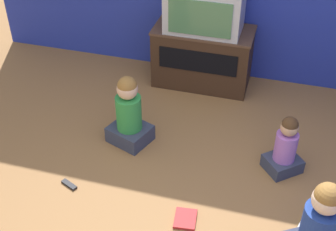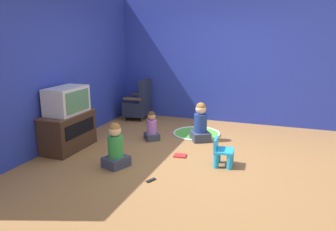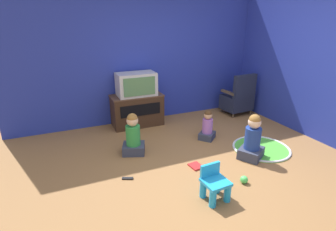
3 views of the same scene
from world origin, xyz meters
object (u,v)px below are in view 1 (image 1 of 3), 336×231
child_watching_center (285,148)px  book (185,219)px  television (205,9)px  tv_cabinet (203,56)px  child_watching_left (318,230)px  child_watching_right (129,114)px  remote_control (69,185)px

child_watching_center → book: child_watching_center is taller
television → child_watching_center: (0.96, -1.13, -0.62)m
tv_cabinet → book: 1.96m
television → child_watching_center: size_ratio=1.36×
child_watching_left → book: bearing=142.3°
tv_cabinet → television: bearing=-90.0°
child_watching_right → book: 1.09m
book → television: bearing=2.4°
remote_control → television: bearing=-87.5°
remote_control → book: bearing=-161.3°
tv_cabinet → book: bearing=-81.0°
book → remote_control: bearing=78.1°
television → remote_control: size_ratio=4.81×
tv_cabinet → child_watching_center: bearing=-50.1°
television → book: 2.10m
child_watching_center → remote_control: size_ratio=3.53×
tv_cabinet → remote_control: bearing=-111.2°
tv_cabinet → child_watching_left: size_ratio=1.41×
television → book: (0.30, -1.89, -0.84)m
child_watching_left → child_watching_center: 0.91m
television → remote_control: bearing=-111.4°
television → child_watching_left: (1.23, -1.99, -0.54)m
child_watching_center → television: bearing=90.1°
tv_cabinet → book: size_ratio=4.70×
child_watching_center → tv_cabinet: bearing=89.7°
child_watching_center → remote_control: 1.81m
child_watching_right → book: (0.72, -0.78, -0.28)m
television → child_watching_left: bearing=-58.4°
child_watching_left → child_watching_center: size_ratio=1.32×
television → remote_control: television is taller
tv_cabinet → child_watching_right: (-0.41, -1.13, -0.04)m
tv_cabinet → child_watching_left: bearing=-58.6°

